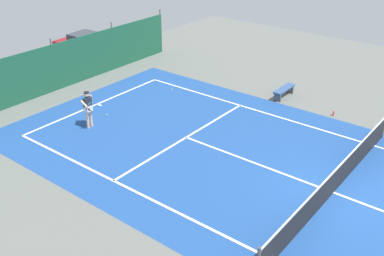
% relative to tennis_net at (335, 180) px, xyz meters
% --- Properties ---
extents(ground_plane, '(36.00, 36.00, 0.00)m').
position_rel_tennis_net_xyz_m(ground_plane, '(0.00, 0.00, -0.51)').
color(ground_plane, slate).
extents(court_surface, '(11.02, 26.60, 0.01)m').
position_rel_tennis_net_xyz_m(court_surface, '(0.00, 0.00, -0.51)').
color(court_surface, '#1E478C').
rests_on(court_surface, ground).
extents(tennis_net, '(10.12, 0.10, 1.10)m').
position_rel_tennis_net_xyz_m(tennis_net, '(0.00, 0.00, 0.00)').
color(tennis_net, black).
rests_on(tennis_net, ground).
extents(back_fence, '(16.30, 0.98, 2.70)m').
position_rel_tennis_net_xyz_m(back_fence, '(-0.00, 15.40, 0.16)').
color(back_fence, '#195138').
rests_on(back_fence, ground).
extents(tennis_player, '(0.67, 0.78, 1.64)m').
position_rel_tennis_net_xyz_m(tennis_player, '(-1.82, 10.29, 0.45)').
color(tennis_player, '#D8AD8C').
rests_on(tennis_player, ground).
extents(tennis_ball_near_player, '(0.07, 0.07, 0.07)m').
position_rel_tennis_net_xyz_m(tennis_ball_near_player, '(0.58, 6.33, -0.48)').
color(tennis_ball_near_player, '#CCDB33').
rests_on(tennis_ball_near_player, ground).
extents(tennis_ball_midcourt, '(0.07, 0.07, 0.07)m').
position_rel_tennis_net_xyz_m(tennis_ball_midcourt, '(-0.58, 10.60, -0.48)').
color(tennis_ball_midcourt, '#CCDB33').
rests_on(tennis_ball_midcourt, ground).
extents(tennis_ball_by_sideline, '(0.07, 0.07, 0.07)m').
position_rel_tennis_net_xyz_m(tennis_ball_by_sideline, '(3.60, 10.22, -0.48)').
color(tennis_ball_by_sideline, '#CCDB33').
rests_on(tennis_ball_by_sideline, ground).
extents(parked_car, '(2.24, 4.31, 1.68)m').
position_rel_tennis_net_xyz_m(parked_car, '(3.99, 17.08, 0.33)').
color(parked_car, maroon).
rests_on(parked_car, ground).
extents(courtside_bench, '(1.60, 0.40, 0.49)m').
position_rel_tennis_net_xyz_m(courtside_bench, '(6.31, 5.24, -0.14)').
color(courtside_bench, '#335184').
rests_on(courtside_bench, ground).
extents(water_bottle, '(0.08, 0.08, 0.24)m').
position_rel_tennis_net_xyz_m(water_bottle, '(5.78, 2.43, -0.39)').
color(water_bottle, '#D84C38').
rests_on(water_bottle, ground).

